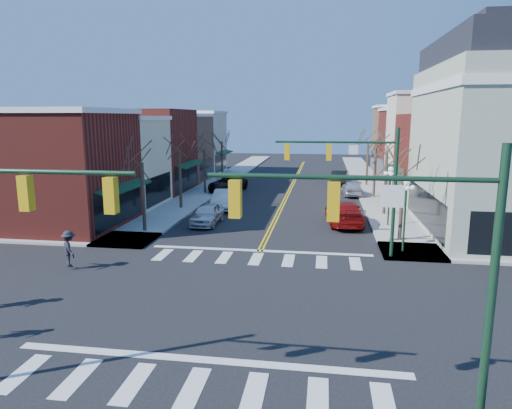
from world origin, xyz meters
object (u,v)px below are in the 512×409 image
at_px(car_left_near, 207,214).
at_px(car_left_far, 228,184).
at_px(car_right_far, 340,177).
at_px(car_left_mid, 224,199).
at_px(car_right_mid, 352,188).
at_px(lamppost_midblock, 390,186).
at_px(car_right_near, 344,213).
at_px(lamppost_corner, 406,203).
at_px(pedestrian_dark_b, 69,249).

relative_size(car_left_near, car_left_far, 0.74).
relative_size(car_left_near, car_right_far, 0.88).
bearing_deg(car_left_mid, car_right_mid, 32.41).
height_order(car_left_mid, car_right_far, car_right_far).
xyz_separation_m(lamppost_midblock, car_left_mid, (-13.00, 4.74, -2.16)).
relative_size(car_right_near, car_right_far, 1.18).
xyz_separation_m(lamppost_corner, car_right_far, (-2.75, 27.47, -2.13)).
xyz_separation_m(lamppost_corner, car_left_far, (-14.60, 20.31, -2.13)).
bearing_deg(car_left_far, lamppost_corner, -46.38).
bearing_deg(pedestrian_dark_b, lamppost_midblock, -100.11).
xyz_separation_m(car_left_mid, car_left_far, (-1.60, 9.07, 0.03)).
bearing_deg(car_left_far, car_right_near, -41.34).
bearing_deg(pedestrian_dark_b, car_left_far, -50.74).
bearing_deg(lamppost_midblock, car_left_near, -175.47).
relative_size(car_right_mid, car_right_far, 0.90).
height_order(lamppost_corner, car_right_mid, lamppost_corner).
relative_size(car_left_near, car_right_near, 0.75).
bearing_deg(pedestrian_dark_b, car_right_near, -93.87).
bearing_deg(car_right_mid, car_right_near, 80.79).
xyz_separation_m(car_right_mid, car_right_far, (-0.95, 7.90, 0.06)).
bearing_deg(lamppost_corner, pedestrian_dark_b, -162.76).
bearing_deg(lamppost_midblock, car_right_mid, 97.84).
xyz_separation_m(car_right_near, pedestrian_dark_b, (-14.38, -12.32, 0.24)).
distance_m(lamppost_corner, car_left_far, 25.10).
distance_m(lamppost_corner, car_right_mid, 19.78).
xyz_separation_m(car_left_mid, pedestrian_dark_b, (-4.43, -16.65, 0.29)).
relative_size(lamppost_midblock, car_right_far, 0.86).
xyz_separation_m(car_left_mid, car_right_mid, (11.20, 8.33, -0.04)).
relative_size(lamppost_midblock, car_left_far, 0.72).
distance_m(car_left_near, car_left_mid, 5.77).
distance_m(lamppost_corner, pedestrian_dark_b, 18.35).
bearing_deg(car_left_far, car_left_near, -75.93).
bearing_deg(car_right_near, pedestrian_dark_b, 35.51).
bearing_deg(car_left_mid, car_left_near, -94.24).
xyz_separation_m(car_left_far, car_right_mid, (12.80, -0.73, -0.07)).
relative_size(lamppost_midblock, pedestrian_dark_b, 2.29).
height_order(car_left_near, car_left_mid, car_left_mid).
bearing_deg(car_left_mid, lamppost_midblock, -24.27).
distance_m(car_left_mid, car_right_mid, 13.96).
bearing_deg(car_right_near, car_left_mid, -28.60).
height_order(lamppost_midblock, car_right_far, lamppost_midblock).
xyz_separation_m(car_left_near, car_left_mid, (0.00, 5.77, 0.05)).
distance_m(car_left_mid, car_right_near, 10.85).
distance_m(lamppost_corner, car_left_mid, 17.32).
distance_m(lamppost_midblock, car_left_far, 20.21).
relative_size(lamppost_midblock, car_left_near, 0.97).
height_order(lamppost_corner, car_left_near, lamppost_corner).
bearing_deg(car_right_near, car_right_far, -95.92).
bearing_deg(car_right_far, car_left_far, 37.72).
height_order(car_left_near, car_right_far, car_right_far).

